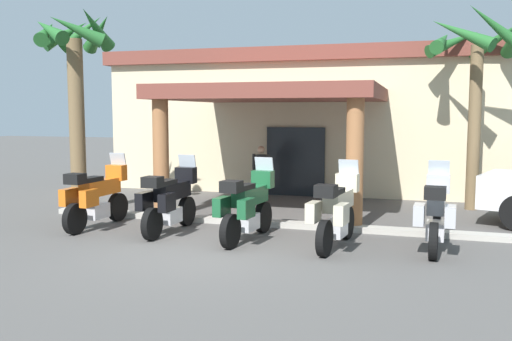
# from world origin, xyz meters

# --- Properties ---
(ground_plane) EXTENTS (80.00, 80.00, 0.00)m
(ground_plane) POSITION_xyz_m (0.00, 0.00, 0.00)
(ground_plane) COLOR #514F4C
(motel_building) EXTENTS (13.18, 11.78, 4.54)m
(motel_building) POSITION_xyz_m (-0.06, 10.19, 2.30)
(motel_building) COLOR beige
(motel_building) RESTS_ON ground_plane
(motorcycle_orange) EXTENTS (0.72, 2.21, 1.61)m
(motorcycle_orange) POSITION_xyz_m (-3.08, 1.11, 0.70)
(motorcycle_orange) COLOR black
(motorcycle_orange) RESTS_ON ground_plane
(motorcycle_black) EXTENTS (0.71, 2.21, 1.61)m
(motorcycle_black) POSITION_xyz_m (-1.29, 1.11, 0.70)
(motorcycle_black) COLOR black
(motorcycle_black) RESTS_ON ground_plane
(motorcycle_green) EXTENTS (0.76, 2.21, 1.61)m
(motorcycle_green) POSITION_xyz_m (0.50, 0.95, 0.70)
(motorcycle_green) COLOR black
(motorcycle_green) RESTS_ON ground_plane
(motorcycle_cream) EXTENTS (0.75, 2.21, 1.61)m
(motorcycle_cream) POSITION_xyz_m (2.29, 0.91, 0.70)
(motorcycle_cream) COLOR black
(motorcycle_cream) RESTS_ON ground_plane
(motorcycle_silver) EXTENTS (0.72, 2.21, 1.61)m
(motorcycle_silver) POSITION_xyz_m (4.08, 1.26, 0.70)
(motorcycle_silver) COLOR black
(motorcycle_silver) RESTS_ON ground_plane
(pedestrian) EXTENTS (0.53, 0.32, 1.60)m
(pedestrian) POSITION_xyz_m (-0.65, 5.60, 0.92)
(pedestrian) COLOR brown
(pedestrian) RESTS_ON ground_plane
(palm_tree_near_portico) EXTENTS (2.69, 2.72, 5.23)m
(palm_tree_near_portico) POSITION_xyz_m (5.00, 6.11, 3.91)
(palm_tree_near_portico) COLOR brown
(palm_tree_near_portico) RESTS_ON ground_plane
(palm_tree_roadside) EXTENTS (2.07, 2.07, 5.12)m
(palm_tree_roadside) POSITION_xyz_m (-4.52, 2.51, 3.69)
(palm_tree_roadside) COLOR brown
(palm_tree_roadside) RESTS_ON ground_plane
(curb_strip) EXTENTS (10.95, 0.36, 0.12)m
(curb_strip) POSITION_xyz_m (0.50, 2.45, 0.06)
(curb_strip) COLOR #ADA89E
(curb_strip) RESTS_ON ground_plane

